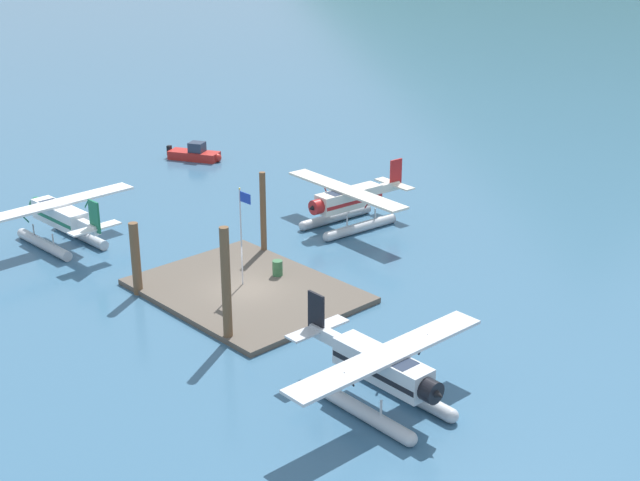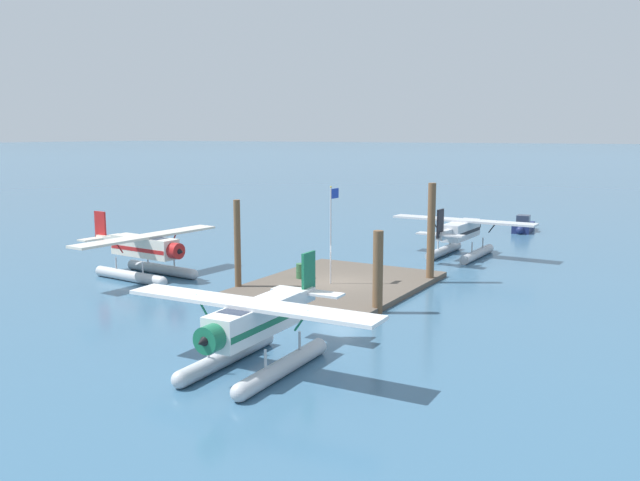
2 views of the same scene
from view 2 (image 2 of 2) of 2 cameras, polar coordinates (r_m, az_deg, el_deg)
ground_plane at (r=38.74m, az=1.58°, el=-3.99°), size 1200.00×1200.00×0.00m
dock_platform at (r=38.71m, az=1.59°, el=-3.77°), size 11.74×8.94×0.30m
piling_near_left at (r=32.90m, az=4.95°, el=-2.71°), size 0.50×0.50×4.12m
piling_near_right at (r=39.89m, az=9.45°, el=0.61°), size 0.46×0.46×5.93m
piling_far_left at (r=37.45m, az=-7.05°, el=-0.48°), size 0.37×0.37×5.17m
flagpole at (r=37.77m, az=1.02°, el=1.53°), size 0.95×0.10×5.58m
fuel_drum at (r=39.59m, az=-1.63°, el=-2.61°), size 0.62×0.62×0.88m
seaplane_white_port_aft at (r=25.18m, az=-5.66°, el=-7.55°), size 7.98×10.44×3.84m
seaplane_cream_bow_left at (r=42.30m, az=-14.67°, el=-0.99°), size 10.48×7.97×3.84m
seaplane_silver_stbd_aft at (r=49.02m, az=11.94°, el=0.46°), size 7.98×10.43×3.84m
boat_navy_open_se at (r=63.36m, az=16.94°, el=1.19°), size 4.89×1.88×1.50m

